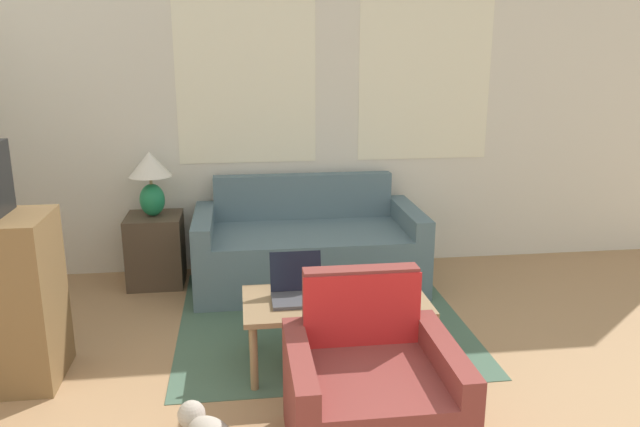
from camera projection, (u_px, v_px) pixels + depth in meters
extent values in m
cube|color=silver|center=(347.00, 111.00, 5.11)|extent=(6.83, 0.05, 2.60)
cube|color=white|center=(246.00, 81.00, 4.92)|extent=(1.10, 0.01, 1.30)
cube|color=white|center=(425.00, 80.00, 5.10)|extent=(1.10, 0.01, 1.30)
cube|color=#476651|center=(321.00, 318.00, 4.29)|extent=(1.91, 1.93, 0.01)
cube|color=slate|center=(309.00, 258.00, 4.84)|extent=(1.45, 0.88, 0.45)
cube|color=slate|center=(303.00, 222.00, 5.15)|extent=(1.45, 0.12, 0.81)
cube|color=slate|center=(205.00, 253.00, 4.72)|extent=(0.14, 0.88, 0.60)
cube|color=slate|center=(408.00, 245.00, 4.92)|extent=(0.14, 0.88, 0.60)
cube|color=brown|center=(372.00, 413.00, 2.81)|extent=(0.55, 0.71, 0.42)
cube|color=brown|center=(360.00, 344.00, 3.06)|extent=(0.55, 0.10, 0.80)
cube|color=brown|center=(300.00, 407.00, 2.76)|extent=(0.10, 0.71, 0.54)
cube|color=brown|center=(443.00, 396.00, 2.84)|extent=(0.10, 0.71, 0.54)
cube|color=red|center=(362.00, 331.00, 2.98)|extent=(0.57, 0.01, 0.57)
cube|color=#4C3D2D|center=(156.00, 250.00, 4.88)|extent=(0.42, 0.42, 0.55)
ellipsoid|color=#1E8451|center=(152.00, 200.00, 4.77)|extent=(0.19, 0.19, 0.25)
cylinder|color=tan|center=(151.00, 180.00, 4.73)|extent=(0.02, 0.02, 0.06)
cone|color=white|center=(150.00, 164.00, 4.70)|extent=(0.32, 0.32, 0.19)
cube|color=#8E704C|center=(335.00, 301.00, 3.59)|extent=(1.06, 0.56, 0.03)
cylinder|color=#8E704C|center=(254.00, 358.00, 3.36)|extent=(0.04, 0.04, 0.38)
cylinder|color=#8E704C|center=(426.00, 347.00, 3.48)|extent=(0.04, 0.04, 0.38)
cylinder|color=#8E704C|center=(252.00, 322.00, 3.80)|extent=(0.04, 0.04, 0.38)
cylinder|color=#8E704C|center=(405.00, 313.00, 3.92)|extent=(0.04, 0.04, 0.38)
cube|color=#47474C|center=(298.00, 300.00, 3.54)|extent=(0.30, 0.23, 0.02)
cube|color=black|center=(296.00, 271.00, 3.65)|extent=(0.30, 0.07, 0.23)
cylinder|color=gold|center=(366.00, 281.00, 3.73)|extent=(0.09, 0.09, 0.09)
cylinder|color=white|center=(352.00, 292.00, 3.59)|extent=(0.07, 0.07, 0.07)
cylinder|color=white|center=(391.00, 288.00, 3.62)|extent=(0.07, 0.07, 0.10)
sphere|color=#B7AD9E|center=(191.00, 415.00, 2.94)|extent=(0.13, 0.13, 0.13)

